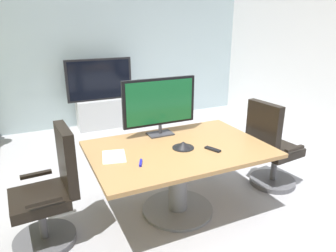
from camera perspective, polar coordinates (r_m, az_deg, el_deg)
name	(u,v)px	position (r m, az deg, el deg)	size (l,w,h in m)	color
ground_plane	(187,207)	(3.53, 3.47, -14.70)	(7.80, 7.80, 0.00)	#99999E
wall_back_glass_partition	(103,48)	(6.16, -11.90, 14.04)	(5.95, 0.10, 2.93)	#9EB2B7
conference_table	(178,165)	(3.20, 1.91, -7.17)	(1.77, 1.19, 0.74)	olive
office_chair_left	(51,197)	(3.03, -20.93, -12.16)	(0.61, 0.59, 1.09)	#4C4C51
office_chair_right	(271,152)	(3.92, 18.50, -4.57)	(0.62, 0.60, 1.09)	#4C4C51
tv_monitor	(160,103)	(3.36, -1.57, 4.20)	(0.84, 0.18, 0.64)	#333338
wall_display_unit	(101,105)	(5.94, -12.28, 3.80)	(1.20, 0.36, 1.31)	#B7BABC
conference_phone	(183,145)	(3.09, 2.83, -3.57)	(0.22, 0.22, 0.07)	black
remote_control	(213,149)	(3.08, 8.28, -4.29)	(0.05, 0.17, 0.02)	black
whiteboard_marker	(141,163)	(2.78, -5.08, -6.81)	(0.13, 0.02, 0.02)	#1919A5
paper_notepad	(114,157)	(2.95, -9.99, -5.59)	(0.21, 0.30, 0.01)	white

